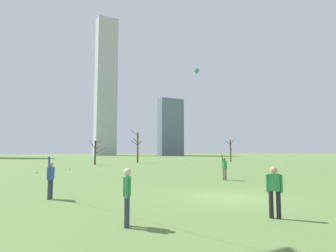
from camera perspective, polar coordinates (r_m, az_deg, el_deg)
name	(u,v)px	position (r m, az deg, el deg)	size (l,w,h in m)	color
ground_plane	(228,197)	(13.59, 12.10, -13.87)	(400.00, 400.00, 0.00)	#5B7A3D
kite_flyer_foreground_right_purple	(201,119)	(19.52, 6.61, 1.38)	(11.86, 2.10, 17.63)	#726656
kite_flyer_far_back_blue	(40,126)	(13.02, -24.39, 0.08)	(3.04, 3.20, 11.08)	#33384C
bystander_far_off_by_trees	(274,189)	(9.73, 20.66, -11.85)	(0.37, 0.42, 1.62)	black
bystander_watching_nearby	(127,194)	(8.27, -8.25, -13.39)	(0.32, 0.48, 1.62)	#33384C
distant_kite_drifting_right_green	(196,78)	(47.70, 5.69, 9.67)	(3.52, 1.20, 15.97)	green
bare_tree_right_of_center	(96,151)	(44.27, -14.37, -4.99)	(2.68, 2.65, 3.84)	#423326
bare_tree_center	(138,146)	(50.43, -6.17, -4.13)	(2.25, 2.42, 5.84)	brown
bare_tree_leftmost	(231,150)	(56.45, 12.51, -4.78)	(1.86, 2.07, 4.49)	#4C3828
skyline_mid_tower_left	(106,86)	(137.94, -12.43, 7.86)	(9.44, 6.37, 65.28)	#B2B2B7
skyline_short_annex	(171,127)	(130.79, 0.54, -0.23)	(10.88, 5.88, 26.19)	slate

